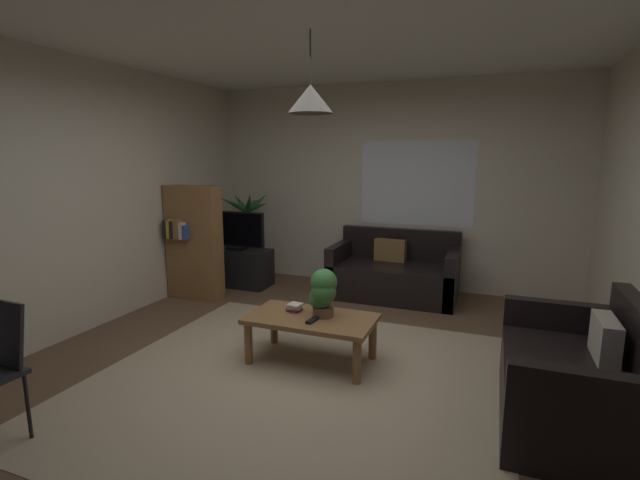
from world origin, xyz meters
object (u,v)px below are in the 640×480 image
at_px(book_on_table_1, 295,307).
at_px(remote_on_table_0, 313,320).
at_px(book_on_table_2, 295,305).
at_px(tv, 236,230).
at_px(potted_palm_corner, 248,237).
at_px(couch_right_side, 578,384).
at_px(pendant_lamp, 310,99).
at_px(couch_under_window, 394,275).
at_px(book_on_table_0, 294,309).
at_px(tv_stand, 238,267).
at_px(coffee_table, 311,324).
at_px(potted_plant_on_table, 323,292).
at_px(bookshelf_corner, 194,242).

relative_size(book_on_table_1, remote_on_table_0, 0.70).
height_order(book_on_table_2, tv, tv).
xyz_separation_m(remote_on_table_0, potted_palm_corner, (-2.01, 2.42, 0.18)).
bearing_deg(couch_right_side, remote_on_table_0, -93.51).
bearing_deg(tv, pendant_lamp, -44.64).
xyz_separation_m(couch_under_window, remote_on_table_0, (-0.20, -2.21, 0.14)).
bearing_deg(book_on_table_0, tv_stand, 133.09).
bearing_deg(book_on_table_2, book_on_table_1, 146.33).
bearing_deg(tv_stand, tv, -90.00).
bearing_deg(remote_on_table_0, book_on_table_0, 150.12).
height_order(couch_under_window, couch_right_side, same).
bearing_deg(tv_stand, couch_under_window, 7.10).
distance_m(book_on_table_1, tv_stand, 2.44).
height_order(couch_under_window, tv_stand, couch_under_window).
xyz_separation_m(book_on_table_1, remote_on_table_0, (0.24, -0.18, -0.03)).
bearing_deg(remote_on_table_0, tv_stand, 141.01).
bearing_deg(book_on_table_1, coffee_table, -20.47).
bearing_deg(remote_on_table_0, couch_right_side, 3.24).
bearing_deg(book_on_table_1, couch_under_window, 77.65).
relative_size(remote_on_table_0, tv_stand, 0.18).
xyz_separation_m(coffee_table, book_on_table_1, (-0.19, 0.07, 0.10)).
bearing_deg(book_on_table_1, remote_on_table_0, -36.10).
relative_size(book_on_table_2, tv, 0.14).
xyz_separation_m(couch_right_side, tv_stand, (-3.83, 2.07, -0.03)).
bearing_deg(tv, tv_stand, 90.00).
distance_m(book_on_table_2, potted_plant_on_table, 0.31).
distance_m(remote_on_table_0, bookshelf_corner, 2.45).
bearing_deg(couch_right_side, tv_stand, -118.38).
xyz_separation_m(couch_under_window, book_on_table_2, (-0.44, -2.04, 0.19)).
xyz_separation_m(couch_under_window, couch_right_side, (1.72, -2.33, 0.00)).
xyz_separation_m(book_on_table_0, bookshelf_corner, (-1.84, 1.06, 0.29)).
xyz_separation_m(couch_under_window, pendant_lamp, (-0.26, -2.11, 1.91)).
height_order(couch_right_side, tv, tv).
height_order(remote_on_table_0, tv, tv).
height_order(couch_right_side, tv_stand, couch_right_side).
xyz_separation_m(potted_palm_corner, pendant_lamp, (1.95, -2.31, 1.59)).
bearing_deg(book_on_table_0, potted_palm_corner, 128.23).
bearing_deg(remote_on_table_0, potted_palm_corner, 136.46).
bearing_deg(tv, remote_on_table_0, -45.42).
bearing_deg(book_on_table_0, tv, 133.44).
bearing_deg(tv_stand, bookshelf_corner, -104.89).
xyz_separation_m(bookshelf_corner, pendant_lamp, (2.03, -1.14, 1.48)).
distance_m(remote_on_table_0, potted_plant_on_table, 0.26).
height_order(book_on_table_1, potted_palm_corner, potted_palm_corner).
height_order(remote_on_table_0, potted_plant_on_table, potted_plant_on_table).
bearing_deg(bookshelf_corner, pendant_lamp, -29.37).
height_order(book_on_table_1, tv_stand, tv_stand).
bearing_deg(book_on_table_1, bookshelf_corner, 149.81).
xyz_separation_m(book_on_table_2, tv_stand, (-1.66, 1.78, -0.21)).
distance_m(coffee_table, book_on_table_0, 0.22).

